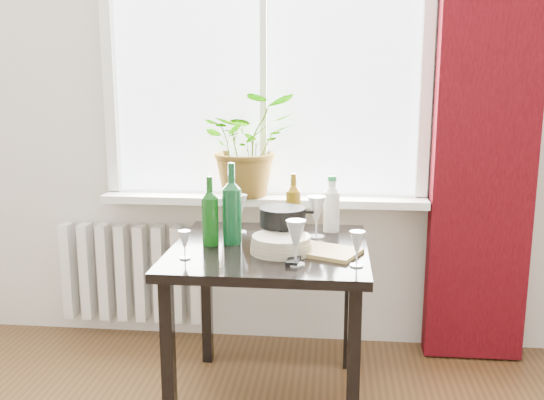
# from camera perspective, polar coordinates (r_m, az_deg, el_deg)

# --- Properties ---
(window) EXTENTS (1.72, 0.08, 1.62)m
(window) POSITION_cam_1_polar(r_m,az_deg,el_deg) (3.23, -0.75, 13.90)
(window) COLOR white
(window) RESTS_ON ground
(windowsill) EXTENTS (1.72, 0.20, 0.04)m
(windowsill) POSITION_cam_1_polar(r_m,az_deg,el_deg) (3.23, -0.85, 0.06)
(windowsill) COLOR white
(windowsill) RESTS_ON ground
(curtain) EXTENTS (0.50, 0.12, 2.56)m
(curtain) POSITION_cam_1_polar(r_m,az_deg,el_deg) (3.20, 19.59, 7.81)
(curtain) COLOR #37050A
(curtain) RESTS_ON ground
(radiator) EXTENTS (0.80, 0.10, 0.55)m
(radiator) POSITION_cam_1_polar(r_m,az_deg,el_deg) (3.54, -13.02, -6.67)
(radiator) COLOR white
(radiator) RESTS_ON ground
(table) EXTENTS (0.85, 0.85, 0.74)m
(table) POSITION_cam_1_polar(r_m,az_deg,el_deg) (2.68, -0.24, -6.27)
(table) COLOR black
(table) RESTS_ON ground
(potted_plant) EXTENTS (0.61, 0.57, 0.54)m
(potted_plant) POSITION_cam_1_polar(r_m,az_deg,el_deg) (3.19, -2.25, 5.23)
(potted_plant) COLOR #337C21
(potted_plant) RESTS_ON windowsill
(wine_bottle_left) EXTENTS (0.09, 0.09, 0.31)m
(wine_bottle_left) POSITION_cam_1_polar(r_m,az_deg,el_deg) (2.66, -5.86, -0.99)
(wine_bottle_left) COLOR #0D470F
(wine_bottle_left) RESTS_ON table
(wine_bottle_right) EXTENTS (0.11, 0.11, 0.37)m
(wine_bottle_right) POSITION_cam_1_polar(r_m,az_deg,el_deg) (2.67, -3.81, -0.26)
(wine_bottle_right) COLOR #0C411D
(wine_bottle_right) RESTS_ON table
(bottle_amber) EXTENTS (0.09, 0.09, 0.29)m
(bottle_amber) POSITION_cam_1_polar(r_m,az_deg,el_deg) (2.87, 2.02, -0.20)
(bottle_amber) COLOR #7E580E
(bottle_amber) RESTS_ON table
(cleaning_bottle) EXTENTS (0.09, 0.09, 0.27)m
(cleaning_bottle) POSITION_cam_1_polar(r_m,az_deg,el_deg) (2.89, 5.63, -0.37)
(cleaning_bottle) COLOR silver
(cleaning_bottle) RESTS_ON table
(wineglass_front_right) EXTENTS (0.10, 0.10, 0.19)m
(wineglass_front_right) POSITION_cam_1_polar(r_m,az_deg,el_deg) (2.38, 2.26, -3.99)
(wineglass_front_right) COLOR silver
(wineglass_front_right) RESTS_ON table
(wineglass_far_right) EXTENTS (0.06, 0.06, 0.14)m
(wineglass_far_right) POSITION_cam_1_polar(r_m,az_deg,el_deg) (2.39, 8.00, -4.53)
(wineglass_far_right) COLOR silver
(wineglass_far_right) RESTS_ON table
(wineglass_back_center) EXTENTS (0.11, 0.11, 0.20)m
(wineglass_back_center) POSITION_cam_1_polar(r_m,az_deg,el_deg) (2.78, 4.19, -1.54)
(wineglass_back_center) COLOR silver
(wineglass_back_center) RESTS_ON table
(wineglass_back_left) EXTENTS (0.10, 0.10, 0.19)m
(wineglass_back_left) POSITION_cam_1_polar(r_m,az_deg,el_deg) (2.86, -3.12, -1.26)
(wineglass_back_left) COLOR silver
(wineglass_back_left) RESTS_ON table
(wineglass_front_left) EXTENTS (0.06, 0.06, 0.12)m
(wineglass_front_left) POSITION_cam_1_polar(r_m,az_deg,el_deg) (2.49, -8.22, -4.17)
(wineglass_front_left) COLOR silver
(wineglass_front_left) RESTS_ON table
(plate_stack) EXTENTS (0.32, 0.32, 0.07)m
(plate_stack) POSITION_cam_1_polar(r_m,az_deg,el_deg) (2.56, 0.87, -4.19)
(plate_stack) COLOR #B8B099
(plate_stack) RESTS_ON table
(fondue_pot) EXTENTS (0.26, 0.23, 0.16)m
(fondue_pot) POSITION_cam_1_polar(r_m,az_deg,el_deg) (2.69, 1.00, -2.38)
(fondue_pot) COLOR black
(fondue_pot) RESTS_ON table
(tv_remote) EXTENTS (0.06, 0.17, 0.02)m
(tv_remote) POSITION_cam_1_polar(r_m,az_deg,el_deg) (2.45, 2.15, -5.55)
(tv_remote) COLOR black
(tv_remote) RESTS_ON table
(cutting_board) EXTENTS (0.37, 0.31, 0.02)m
(cutting_board) POSITION_cam_1_polar(r_m,az_deg,el_deg) (2.57, 4.64, -4.78)
(cutting_board) COLOR tan
(cutting_board) RESTS_ON table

